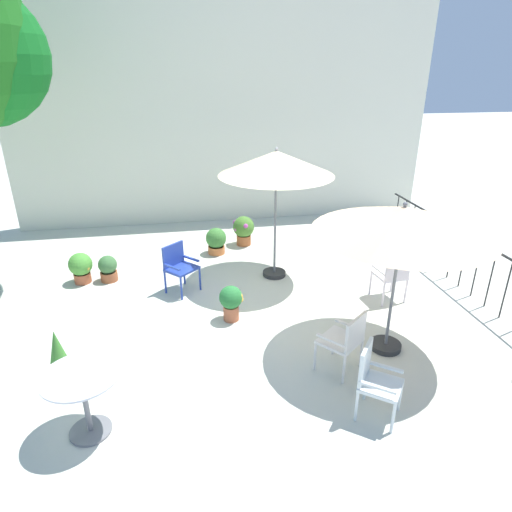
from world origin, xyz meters
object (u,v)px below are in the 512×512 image
(cafe_table_0, at_px, (83,392))
(patio_chair_3, at_px, (345,338))
(patio_umbrella_1, at_px, (403,221))
(potted_plant_2, at_px, (59,358))
(patio_umbrella_0, at_px, (276,164))
(potted_plant_6, at_px, (108,268))
(potted_plant_3, at_px, (231,301))
(patio_chair_1, at_px, (393,273))
(potted_plant_0, at_px, (216,241))
(potted_plant_5, at_px, (244,229))
(potted_plant_4, at_px, (81,267))
(patio_chair_0, at_px, (374,378))
(patio_chair_2, at_px, (179,264))

(cafe_table_0, height_order, patio_chair_3, patio_chair_3)
(patio_umbrella_1, distance_m, potted_plant_2, 4.61)
(patio_umbrella_0, xyz_separation_m, potted_plant_6, (-3.11, 0.32, -1.90))
(potted_plant_2, distance_m, potted_plant_3, 2.58)
(cafe_table_0, bearing_deg, potted_plant_6, 94.10)
(patio_chair_3, height_order, potted_plant_2, patio_chair_3)
(patio_chair_3, height_order, potted_plant_3, patio_chair_3)
(patio_chair_1, xyz_separation_m, potted_plant_6, (-4.85, 1.65, -0.28))
(potted_plant_0, relative_size, potted_plant_5, 0.86)
(patio_umbrella_1, height_order, patio_chair_3, patio_umbrella_1)
(patio_umbrella_1, bearing_deg, potted_plant_4, 147.69)
(cafe_table_0, xyz_separation_m, potted_plant_6, (-0.28, 3.84, -0.29))
(potted_plant_4, bearing_deg, potted_plant_6, -1.14)
(cafe_table_0, distance_m, patio_chair_0, 3.17)
(cafe_table_0, xyz_separation_m, potted_plant_5, (2.49, 5.21, -0.17))
(potted_plant_6, bearing_deg, patio_chair_0, -50.06)
(patio_chair_3, xyz_separation_m, potted_plant_2, (-3.58, 0.33, -0.08))
(patio_chair_1, relative_size, potted_plant_4, 1.59)
(patio_umbrella_0, bearing_deg, patio_chair_0, -85.09)
(patio_umbrella_0, bearing_deg, patio_umbrella_1, -67.80)
(patio_chair_3, relative_size, potted_plant_2, 1.06)
(patio_chair_2, bearing_deg, patio_chair_3, -52.03)
(potted_plant_2, distance_m, potted_plant_5, 5.25)
(patio_umbrella_0, height_order, potted_plant_2, patio_umbrella_0)
(patio_chair_1, height_order, patio_chair_3, patio_chair_1)
(patio_umbrella_1, distance_m, potted_plant_0, 4.70)
(patio_chair_2, bearing_deg, patio_chair_1, -16.08)
(patio_chair_0, distance_m, potted_plant_3, 2.69)
(patio_chair_0, distance_m, potted_plant_6, 5.36)
(patio_umbrella_0, height_order, patio_chair_1, patio_umbrella_0)
(patio_umbrella_1, distance_m, patio_chair_2, 3.94)
(potted_plant_0, distance_m, potted_plant_3, 2.74)
(potted_plant_2, height_order, potted_plant_4, potted_plant_2)
(potted_plant_2, xyz_separation_m, potted_plant_5, (2.95, 4.34, -0.05))
(potted_plant_5, bearing_deg, potted_plant_4, -157.37)
(patio_chair_3, distance_m, potted_plant_0, 4.46)
(patio_chair_2, relative_size, potted_plant_5, 1.31)
(patio_chair_0, bearing_deg, cafe_table_0, 175.25)
(cafe_table_0, relative_size, patio_chair_3, 0.97)
(patio_umbrella_0, relative_size, potted_plant_0, 4.28)
(patio_umbrella_1, height_order, patio_chair_1, patio_umbrella_1)
(patio_umbrella_1, bearing_deg, patio_chair_3, -154.63)
(patio_umbrella_1, height_order, potted_plant_2, patio_umbrella_1)
(potted_plant_6, bearing_deg, patio_chair_1, -18.82)
(potted_plant_0, height_order, potted_plant_2, potted_plant_2)
(potted_plant_5, bearing_deg, patio_umbrella_0, -78.39)
(patio_chair_2, bearing_deg, potted_plant_5, 53.89)
(cafe_table_0, distance_m, potted_plant_0, 5.15)
(potted_plant_2, bearing_deg, potted_plant_0, 59.76)
(patio_chair_0, height_order, potted_plant_6, patio_chair_0)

